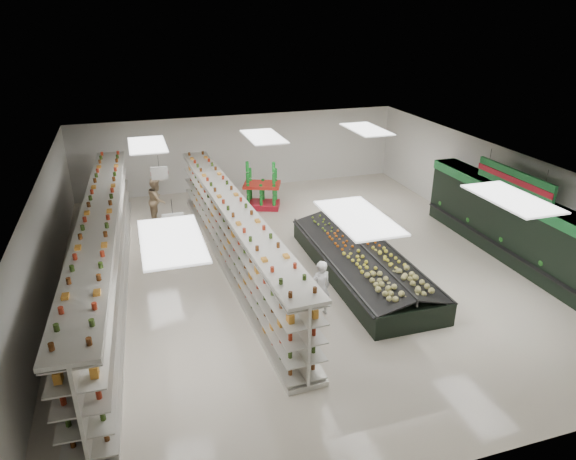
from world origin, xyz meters
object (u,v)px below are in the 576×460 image
object	(u,v)px
soda_endcap	(262,187)
produce_island	(362,261)
gondola_left	(105,254)
gondola_center	(234,237)
shopper_main	(320,288)
shopper_background	(157,200)

from	to	relation	value
soda_endcap	produce_island	bearing A→B (deg)	-77.67
produce_island	gondola_left	bearing A→B (deg)	168.59
gondola_center	soda_endcap	size ratio (longest dim) A/B	6.72
shopper_main	shopper_background	size ratio (longest dim) A/B	0.92
gondola_center	shopper_background	xyz separation A→B (m)	(-1.95, 4.41, -0.12)
gondola_left	produce_island	xyz separation A→B (m)	(7.18, -1.45, -0.61)
gondola_center	soda_endcap	bearing A→B (deg)	63.05
gondola_center	gondola_left	bearing A→B (deg)	-178.92
produce_island	shopper_background	bearing A→B (deg)	131.73
gondola_left	shopper_main	size ratio (longest dim) A/B	8.50
gondola_center	produce_island	size ratio (longest dim) A/B	1.89
gondola_center	produce_island	distance (m)	3.91
shopper_main	shopper_background	xyz separation A→B (m)	(-3.48, 7.77, 0.07)
gondola_left	produce_island	bearing A→B (deg)	-8.79
shopper_main	soda_endcap	bearing A→B (deg)	-101.43
shopper_main	gondola_center	bearing A→B (deg)	-72.87
produce_island	shopper_main	world-z (taller)	shopper_main
gondola_left	soda_endcap	bearing A→B (deg)	42.64
gondola_left	shopper_main	distance (m)	6.09
gondola_center	shopper_background	distance (m)	4.83
gondola_left	soda_endcap	size ratio (longest dim) A/B	7.32
produce_island	gondola_center	bearing A→B (deg)	154.18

